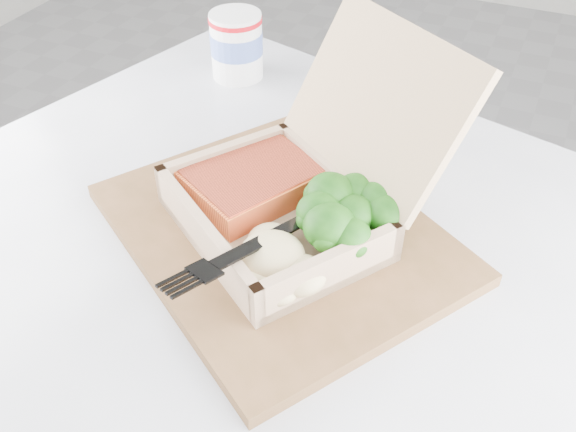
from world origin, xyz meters
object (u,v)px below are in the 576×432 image
at_px(cafe_table, 244,357).
at_px(takeout_container, 307,180).
at_px(serving_tray, 278,232).
at_px(paper_cup, 237,44).

relative_size(cafe_table, takeout_container, 2.93).
height_order(cafe_table, serving_tray, serving_tray).
height_order(takeout_container, paper_cup, takeout_container).
xyz_separation_m(serving_tray, paper_cup, (-0.19, 0.28, 0.04)).
bearing_deg(takeout_container, serving_tray, -89.92).
distance_m(serving_tray, paper_cup, 0.34).
distance_m(serving_tray, takeout_container, 0.06).
height_order(serving_tray, paper_cup, paper_cup).
bearing_deg(serving_tray, paper_cup, 124.09).
relative_size(serving_tray, paper_cup, 3.72).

